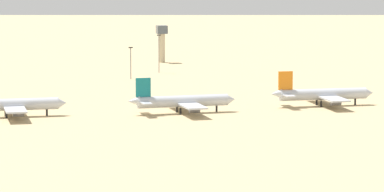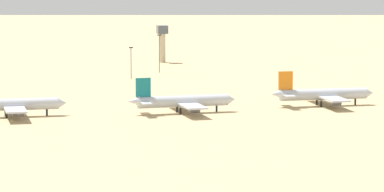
# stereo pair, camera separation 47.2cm
# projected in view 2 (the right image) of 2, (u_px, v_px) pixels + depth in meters

# --- Properties ---
(ground) EXTENTS (4000.00, 4000.00, 0.00)m
(ground) POSITION_uv_depth(u_px,v_px,m) (188.00, 116.00, 365.24)
(ground) COLOR tan
(parked_jet_red_2) EXTENTS (37.94, 31.71, 12.58)m
(parked_jet_red_2) POSITION_uv_depth(u_px,v_px,m) (9.00, 105.00, 362.63)
(parked_jet_red_2) COLOR silver
(parked_jet_red_2) RESTS_ON ground
(parked_jet_teal_3) EXTENTS (37.92, 31.84, 12.54)m
(parked_jet_teal_3) POSITION_uv_depth(u_px,v_px,m) (182.00, 101.00, 371.23)
(parked_jet_teal_3) COLOR silver
(parked_jet_teal_3) RESTS_ON ground
(parked_jet_orange_4) EXTENTS (38.55, 32.25, 12.77)m
(parked_jet_orange_4) POSITION_uv_depth(u_px,v_px,m) (322.00, 94.00, 389.42)
(parked_jet_orange_4) COLOR silver
(parked_jet_orange_4) RESTS_ON ground
(control_tower) EXTENTS (5.20, 5.20, 18.61)m
(control_tower) POSITION_uv_depth(u_px,v_px,m) (162.00, 40.00, 549.95)
(control_tower) COLOR #C6B793
(control_tower) RESTS_ON ground
(light_pole_west) EXTENTS (1.80, 0.50, 17.55)m
(light_pole_west) POSITION_uv_depth(u_px,v_px,m) (159.00, 51.00, 501.04)
(light_pole_west) COLOR #59595E
(light_pole_west) RESTS_ON ground
(light_pole_mid) EXTENTS (1.80, 0.50, 14.03)m
(light_pole_mid) POSITION_uv_depth(u_px,v_px,m) (131.00, 60.00, 474.90)
(light_pole_mid) COLOR #59595E
(light_pole_mid) RESTS_ON ground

